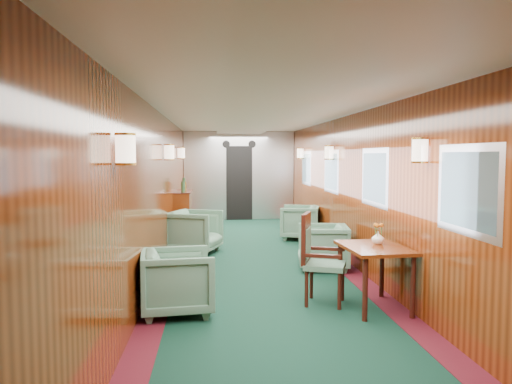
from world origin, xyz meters
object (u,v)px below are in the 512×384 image
at_px(armchair_left_far, 195,231).
at_px(armchair_right_far, 300,222).
at_px(dining_table, 375,256).
at_px(armchair_left_near, 178,282).
at_px(side_chair, 316,255).
at_px(armchair_right_near, 323,247).
at_px(credenza, 183,214).

height_order(armchair_left_far, armchair_right_far, armchair_left_far).
relative_size(dining_table, armchair_left_near, 1.28).
bearing_deg(armchair_left_near, side_chair, -88.29).
relative_size(armchair_left_near, armchair_right_far, 1.00).
distance_m(dining_table, armchair_right_far, 4.75).
relative_size(side_chair, armchair_left_far, 1.27).
relative_size(side_chair, armchair_right_near, 1.41).
relative_size(side_chair, credenza, 0.84).
distance_m(credenza, armchair_right_near, 3.84).
bearing_deg(armchair_right_near, credenza, -134.69).
xyz_separation_m(armchair_left_near, armchair_left_far, (0.07, 3.47, 0.03)).
height_order(credenza, armchair_right_near, credenza).
bearing_deg(side_chair, armchair_left_near, -151.51).
distance_m(armchair_left_near, armchair_right_near, 2.88).
xyz_separation_m(side_chair, armchair_right_far, (0.59, 4.49, -0.22)).
relative_size(credenza, armchair_left_near, 1.63).
bearing_deg(armchair_left_near, armchair_right_far, -31.89).
height_order(dining_table, armchair_left_far, armchair_left_far).
bearing_deg(armchair_left_near, armchair_left_far, -8.15).
bearing_deg(armchair_right_near, armchair_right_far, -174.31).
bearing_deg(credenza, armchair_left_far, -78.86).
xyz_separation_m(armchair_right_near, armchair_right_far, (0.12, 2.74, 0.01)).
xyz_separation_m(side_chair, armchair_right_near, (0.47, 1.74, -0.23)).
xyz_separation_m(armchair_left_far, armchair_right_far, (2.13, 1.26, -0.03)).
bearing_deg(armchair_right_far, armchair_left_near, -10.03).
distance_m(dining_table, armchair_left_near, 2.24).
bearing_deg(credenza, armchair_right_far, -7.47).
relative_size(dining_table, armchair_right_far, 1.28).
xyz_separation_m(side_chair, armchair_left_near, (-1.61, -0.25, -0.22)).
bearing_deg(dining_table, credenza, 111.97).
relative_size(credenza, armchair_left_far, 1.52).
bearing_deg(side_chair, armchair_right_near, 94.81).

